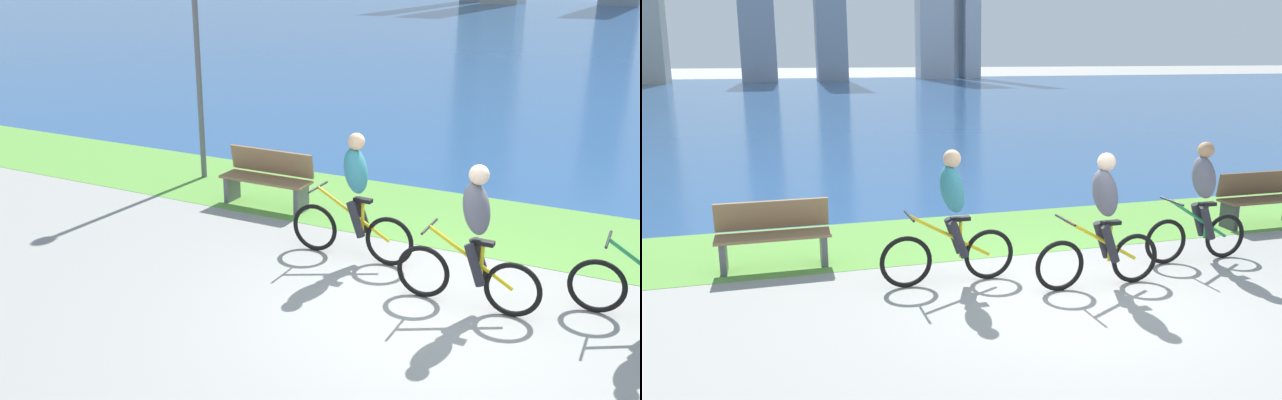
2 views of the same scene
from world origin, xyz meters
TOP-DOWN VIEW (x-y plane):
  - ground_plane at (0.00, 0.00)m, footprint 300.00×300.00m
  - grass_strip_bayside at (0.00, 3.09)m, footprint 120.00×2.49m
  - bay_water_surface at (0.00, 41.54)m, footprint 300.00×74.41m
  - cyclist_lead at (-1.29, 1.03)m, footprint 1.74×0.52m
  - cyclist_trailing at (0.45, 0.38)m, footprint 1.67×0.52m
  - cyclist_distant_rear at (2.25, 0.90)m, footprint 1.60×0.52m
  - bench_near_path at (-3.41, 2.33)m, footprint 1.50×0.47m
  - bench_far_along_path at (4.47, 2.24)m, footprint 1.50×0.47m

SIDE VIEW (x-z plane):
  - ground_plane at x=0.00m, z-range 0.00..0.00m
  - bay_water_surface at x=0.00m, z-range 0.00..0.00m
  - grass_strip_bayside at x=0.00m, z-range 0.00..0.01m
  - bench_near_path at x=-3.41m, z-range 0.00..0.90m
  - bench_far_along_path at x=4.47m, z-range 0.00..0.90m
  - cyclist_distant_rear at x=2.25m, z-range 0.00..1.67m
  - cyclist_trailing at x=0.45m, z-range 0.00..1.67m
  - cyclist_lead at x=-1.29m, z-range -0.01..1.69m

